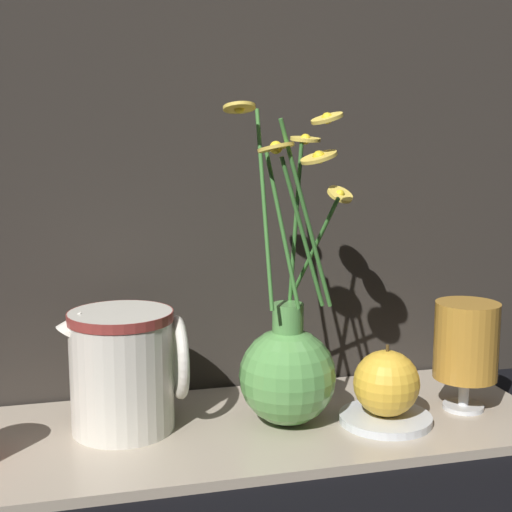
{
  "coord_description": "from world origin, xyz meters",
  "views": [
    {
      "loc": [
        -0.2,
        -0.83,
        0.37
      ],
      "look_at": [
        0.02,
        0.0,
        0.23
      ],
      "focal_mm": 50.0,
      "sensor_mm": 36.0,
      "label": 1
    }
  ],
  "objects_px": {
    "vase_with_flowers": "(288,366)",
    "orange_fruit": "(386,383)",
    "tea_glass": "(466,342)",
    "ceramic_pitcher": "(125,366)"
  },
  "relations": [
    {
      "from": "vase_with_flowers",
      "to": "ceramic_pitcher",
      "type": "height_order",
      "value": "vase_with_flowers"
    },
    {
      "from": "vase_with_flowers",
      "to": "orange_fruit",
      "type": "xyz_separation_m",
      "value": [
        0.12,
        -0.03,
        -0.02
      ]
    },
    {
      "from": "ceramic_pitcher",
      "to": "vase_with_flowers",
      "type": "bearing_deg",
      "value": -9.22
    },
    {
      "from": "ceramic_pitcher",
      "to": "tea_glass",
      "type": "relative_size",
      "value": 1.11
    },
    {
      "from": "vase_with_flowers",
      "to": "orange_fruit",
      "type": "distance_m",
      "value": 0.13
    },
    {
      "from": "vase_with_flowers",
      "to": "ceramic_pitcher",
      "type": "relative_size",
      "value": 2.47
    },
    {
      "from": "tea_glass",
      "to": "ceramic_pitcher",
      "type": "bearing_deg",
      "value": 174.15
    },
    {
      "from": "vase_with_flowers",
      "to": "tea_glass",
      "type": "height_order",
      "value": "vase_with_flowers"
    },
    {
      "from": "ceramic_pitcher",
      "to": "tea_glass",
      "type": "xyz_separation_m",
      "value": [
        0.44,
        -0.05,
        0.01
      ]
    },
    {
      "from": "orange_fruit",
      "to": "ceramic_pitcher",
      "type": "bearing_deg",
      "value": 169.04
    }
  ]
}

